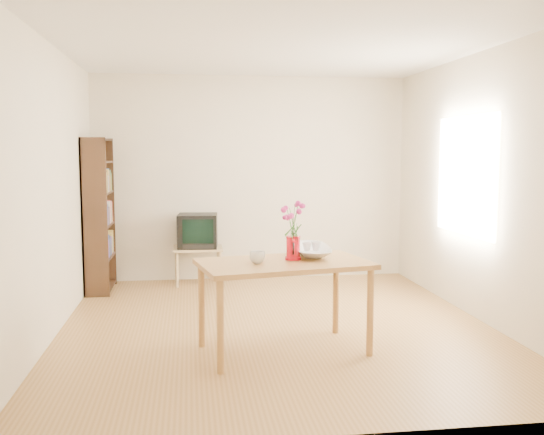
{
  "coord_description": "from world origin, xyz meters",
  "views": [
    {
      "loc": [
        -0.8,
        -5.52,
        1.63
      ],
      "look_at": [
        0.0,
        0.3,
        1.0
      ],
      "focal_mm": 40.0,
      "sensor_mm": 36.0,
      "label": 1
    }
  ],
  "objects": [
    {
      "name": "bookshelf",
      "position": [
        -1.85,
        1.75,
        0.84
      ],
      "size": [
        0.28,
        0.7,
        1.8
      ],
      "color": "black",
      "rests_on": "ground"
    },
    {
      "name": "teacup_a",
      "position": [
        0.2,
        -0.44,
        0.92
      ],
      "size": [
        0.09,
        0.09,
        0.06
      ],
      "primitive_type": "imported",
      "rotation": [
        0.0,
        0.0,
        0.51
      ],
      "color": "white",
      "rests_on": "bowl"
    },
    {
      "name": "room",
      "position": [
        0.03,
        0.0,
        1.3
      ],
      "size": [
        4.5,
        4.5,
        4.5
      ],
      "color": "olive",
      "rests_on": "ground"
    },
    {
      "name": "tv_stand",
      "position": [
        -0.7,
        1.97,
        0.39
      ],
      "size": [
        0.6,
        0.45,
        0.46
      ],
      "color": "tan",
      "rests_on": "ground"
    },
    {
      "name": "television",
      "position": [
        -0.7,
        1.98,
        0.67
      ],
      "size": [
        0.51,
        0.48,
        0.41
      ],
      "rotation": [
        0.0,
        0.0,
        -0.07
      ],
      "color": "black",
      "rests_on": "tv_stand"
    },
    {
      "name": "mug",
      "position": [
        -0.27,
        -0.77,
        0.8
      ],
      "size": [
        0.16,
        0.16,
        0.1
      ],
      "primitive_type": "imported",
      "rotation": [
        0.0,
        0.0,
        3.52
      ],
      "color": "white",
      "rests_on": "table"
    },
    {
      "name": "bowl",
      "position": [
        0.24,
        -0.44,
        0.97
      ],
      "size": [
        0.5,
        0.5,
        0.44
      ],
      "primitive_type": "imported",
      "rotation": [
        0.0,
        0.0,
        -0.06
      ],
      "color": "white",
      "rests_on": "table"
    },
    {
      "name": "table",
      "position": [
        -0.04,
        -0.72,
        0.66
      ],
      "size": [
        1.48,
        1.02,
        0.75
      ],
      "rotation": [
        0.0,
        0.0,
        0.19
      ],
      "color": "olive",
      "rests_on": "ground"
    },
    {
      "name": "flowers",
      "position": [
        0.05,
        -0.65,
        1.09
      ],
      "size": [
        0.22,
        0.22,
        0.32
      ],
      "primitive_type": null,
      "color": "#D1318A",
      "rests_on": "pitcher"
    },
    {
      "name": "teacup_b",
      "position": [
        0.29,
        -0.42,
        0.93
      ],
      "size": [
        0.09,
        0.09,
        0.07
      ],
      "primitive_type": "imported",
      "rotation": [
        0.0,
        0.0,
        1.99
      ],
      "color": "white",
      "rests_on": "bowl"
    },
    {
      "name": "pitcher",
      "position": [
        0.05,
        -0.65,
        0.84
      ],
      "size": [
        0.13,
        0.21,
        0.2
      ],
      "rotation": [
        0.0,
        0.0,
        -0.15
      ],
      "color": "red",
      "rests_on": "table"
    }
  ]
}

